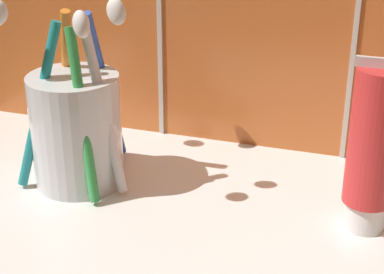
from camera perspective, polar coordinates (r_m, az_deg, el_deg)
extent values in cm
cube|color=white|center=(53.61, 9.11, -10.16)|extent=(78.60, 34.86, 2.00)
cylinder|color=silver|center=(59.96, -10.23, 0.60)|extent=(8.32, 8.32, 10.52)
cylinder|color=white|center=(56.75, -7.86, 2.53)|extent=(4.38, 1.89, 15.71)
ellipsoid|color=white|center=(52.88, -6.75, 11.01)|extent=(2.37, 1.76, 2.51)
cylinder|color=blue|center=(61.49, -7.69, 4.32)|extent=(1.41, 5.90, 15.81)
cylinder|color=orange|center=(62.43, -11.05, 4.45)|extent=(4.35, 5.10, 15.92)
cylinder|color=teal|center=(58.98, -13.46, 2.70)|extent=(4.82, 3.85, 15.32)
cylinder|color=green|center=(55.87, -9.70, 1.78)|extent=(3.61, 3.47, 15.26)
ellipsoid|color=white|center=(51.46, -9.66, 9.94)|extent=(2.43, 2.39, 2.51)
cylinder|color=white|center=(55.66, 15.08, -6.58)|extent=(3.43, 3.43, 2.51)
cylinder|color=red|center=(52.48, 15.92, -0.04)|extent=(4.04, 4.04, 11.45)
cube|color=silver|center=(50.32, 16.72, 6.30)|extent=(4.24, 0.36, 0.80)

